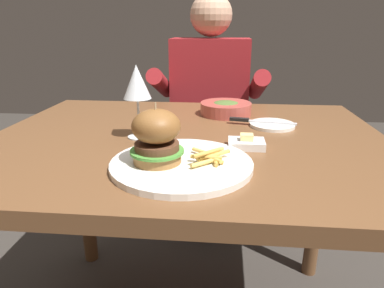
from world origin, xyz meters
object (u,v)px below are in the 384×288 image
at_px(main_plate, 182,164).
at_px(soup_bowl, 226,108).
at_px(wine_glass, 137,84).
at_px(butter_dish, 246,143).
at_px(table_knife, 256,121).
at_px(diner_person, 209,126).
at_px(burger_sandwich, 157,136).
at_px(bread_plate, 272,125).

height_order(main_plate, soup_bowl, soup_bowl).
height_order(main_plate, wine_glass, wine_glass).
bearing_deg(butter_dish, main_plate, -136.17).
relative_size(table_knife, diner_person, 0.17).
bearing_deg(soup_bowl, diner_person, 99.48).
height_order(main_plate, butter_dish, butter_dish).
bearing_deg(burger_sandwich, bread_plate, 50.65).
relative_size(main_plate, diner_person, 0.27).
relative_size(burger_sandwich, diner_person, 0.11).
distance_m(soup_bowl, diner_person, 0.51).
bearing_deg(soup_bowl, bread_plate, -43.69).
distance_m(table_knife, diner_person, 0.64).
bearing_deg(burger_sandwich, main_plate, 9.34).
xyz_separation_m(butter_dish, diner_person, (-0.13, 0.80, -0.19)).
bearing_deg(bread_plate, table_knife, 169.80).
bearing_deg(main_plate, soup_bowl, 78.91).
bearing_deg(butter_dish, table_knife, 79.01).
distance_m(bread_plate, diner_person, 0.66).
relative_size(wine_glass, butter_dish, 2.17).
relative_size(main_plate, table_knife, 1.53).
xyz_separation_m(butter_dish, soup_bowl, (-0.05, 0.34, 0.01)).
bearing_deg(burger_sandwich, table_knife, 56.38).
bearing_deg(wine_glass, butter_dish, -10.86).
height_order(table_knife, butter_dish, butter_dish).
height_order(wine_glass, diner_person, diner_person).
distance_m(bread_plate, butter_dish, 0.22).
xyz_separation_m(main_plate, diner_person, (0.02, 0.94, -0.18)).
relative_size(main_plate, wine_glass, 1.57).
distance_m(main_plate, diner_person, 0.96).
bearing_deg(wine_glass, main_plate, -54.23).
distance_m(main_plate, butter_dish, 0.21).
bearing_deg(bread_plate, soup_bowl, 136.31).
bearing_deg(burger_sandwich, wine_glass, 113.74).
distance_m(main_plate, wine_glass, 0.28).
height_order(wine_glass, table_knife, wine_glass).
distance_m(table_knife, butter_dish, 0.22).
distance_m(wine_glass, butter_dish, 0.33).
distance_m(wine_glass, bread_plate, 0.43).
bearing_deg(table_knife, burger_sandwich, -123.62).
bearing_deg(burger_sandwich, diner_person, 85.82).
relative_size(soup_bowl, diner_person, 0.15).
relative_size(bread_plate, diner_person, 0.12).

